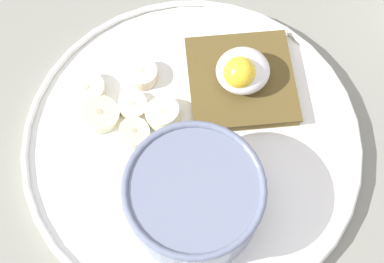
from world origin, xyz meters
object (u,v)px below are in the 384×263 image
object	(u,v)px
oatmeal_bowl	(194,197)
banana_slice_right	(100,114)
poached_egg	(242,71)
toast_slice	(241,81)
banana_slice_inner	(134,132)
banana_slice_back	(142,74)
banana_slice_left	(163,114)
banana_slice_front	(133,105)
banana_slice_outer	(87,90)

from	to	relation	value
oatmeal_bowl	banana_slice_right	world-z (taller)	oatmeal_bowl
poached_egg	banana_slice_right	world-z (taller)	poached_egg
toast_slice	banana_slice_inner	xyz separation A→B (cm)	(10.89, 1.98, -0.08)
banana_slice_back	banana_slice_right	size ratio (longest dim) A/B	1.12
banana_slice_back	toast_slice	bearing A→B (deg)	157.91
banana_slice_back	banana_slice_inner	bearing A→B (deg)	67.46
poached_egg	banana_slice_inner	distance (cm)	11.08
poached_egg	banana_slice_left	distance (cm)	8.06
banana_slice_left	banana_slice_front	bearing A→B (deg)	-37.56
poached_egg	banana_slice_back	xyz separation A→B (cm)	(8.45, -3.65, -2.07)
oatmeal_bowl	banana_slice_right	bearing A→B (deg)	-62.72
toast_slice	banana_slice_left	bearing A→B (deg)	7.76
oatmeal_bowl	poached_egg	xyz separation A→B (cm)	(-7.69, -9.79, -0.09)
toast_slice	banana_slice_right	size ratio (longest dim) A/B	3.10
banana_slice_left	banana_slice_inner	bearing A→B (deg)	16.90
banana_slice_front	banana_slice_right	world-z (taller)	banana_slice_right
toast_slice	oatmeal_bowl	bearing A→B (deg)	51.70
toast_slice	poached_egg	distance (cm)	2.08
oatmeal_bowl	banana_slice_left	bearing A→B (deg)	-89.54
toast_slice	banana_slice_front	world-z (taller)	toast_slice
oatmeal_bowl	banana_slice_outer	world-z (taller)	oatmeal_bowl
oatmeal_bowl	banana_slice_front	world-z (taller)	oatmeal_bowl
toast_slice	poached_egg	bearing A→B (deg)	42.75
banana_slice_inner	banana_slice_right	bearing A→B (deg)	-47.31
banana_slice_outer	poached_egg	bearing A→B (deg)	164.93
toast_slice	banana_slice_right	world-z (taller)	banana_slice_right
banana_slice_front	banana_slice_left	xyz separation A→B (cm)	(-2.35, 1.81, 0.25)
oatmeal_bowl	banana_slice_front	bearing A→B (deg)	-77.22
banana_slice_left	banana_slice_inner	xyz separation A→B (cm)	(2.96, 0.90, -0.14)
banana_slice_front	poached_egg	bearing A→B (deg)	175.00
banana_slice_left	banana_slice_back	distance (cm)	4.63
oatmeal_bowl	poached_egg	world-z (taller)	oatmeal_bowl
poached_egg	banana_slice_right	xyz separation A→B (cm)	(13.16, -0.82, -2.06)
toast_slice	banana_slice_back	xyz separation A→B (cm)	(8.62, -3.50, -0.01)
banana_slice_inner	poached_egg	bearing A→B (deg)	-170.35
banana_slice_right	banana_slice_back	bearing A→B (deg)	-148.95
poached_egg	banana_slice_front	distance (cm)	10.40
poached_egg	banana_slice_back	distance (cm)	9.43
banana_slice_left	banana_slice_right	xyz separation A→B (cm)	(5.40, -1.74, -0.05)
oatmeal_bowl	banana_slice_left	xyz separation A→B (cm)	(0.07, -8.87, -2.09)
banana_slice_inner	oatmeal_bowl	bearing A→B (deg)	110.85
oatmeal_bowl	banana_slice_right	distance (cm)	12.13
poached_egg	banana_slice_right	distance (cm)	13.34
oatmeal_bowl	banana_slice_left	distance (cm)	9.11
banana_slice_right	banana_slice_outer	xyz separation A→B (cm)	(0.56, -2.88, -0.08)
oatmeal_bowl	banana_slice_front	xyz separation A→B (cm)	(2.42, -10.68, -2.35)
banana_slice_left	oatmeal_bowl	bearing A→B (deg)	90.46
banana_slice_left	banana_slice_outer	size ratio (longest dim) A/B	0.84
banana_slice_left	banana_slice_right	bearing A→B (deg)	-17.87
banana_slice_front	banana_slice_right	xyz separation A→B (cm)	(3.05, 0.07, 0.20)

